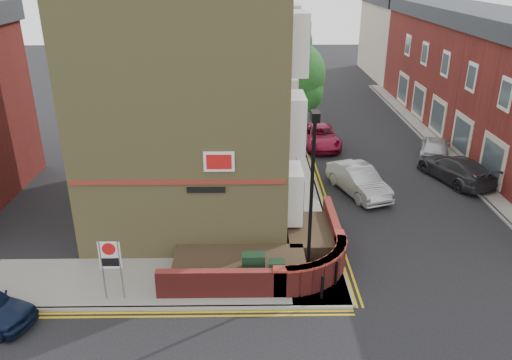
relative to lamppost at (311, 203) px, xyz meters
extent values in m
plane|color=black|center=(-1.60, -1.20, -3.34)|extent=(120.00, 120.00, 0.00)
cube|color=gray|center=(-5.10, 0.30, -3.28)|extent=(13.00, 3.00, 0.12)
cube|color=gray|center=(0.40, 14.80, -3.28)|extent=(2.00, 32.00, 0.12)
cube|color=gray|center=(11.40, 11.80, -3.28)|extent=(4.00, 40.00, 0.12)
cube|color=gray|center=(-5.10, -1.20, -3.28)|extent=(13.00, 0.15, 0.12)
cube|color=gray|center=(1.40, 14.80, -3.28)|extent=(0.15, 32.00, 0.12)
cube|color=gray|center=(9.40, 11.80, -3.28)|extent=(0.15, 40.00, 0.12)
cube|color=gold|center=(-5.10, -1.45, -3.34)|extent=(13.00, 0.28, 0.01)
cube|color=gold|center=(1.65, 14.80, -3.34)|extent=(0.28, 32.00, 0.01)
cube|color=olive|center=(-4.60, 6.80, 2.28)|extent=(8.00, 10.00, 11.00)
cube|color=maroon|center=(-4.60, 1.77, -0.02)|extent=(7.80, 0.06, 0.15)
cube|color=white|center=(-3.10, 1.76, 0.78)|extent=(1.10, 0.05, 0.75)
cube|color=black|center=(-3.60, 1.76, -0.32)|extent=(1.40, 0.04, 0.22)
cylinder|color=black|center=(0.00, 0.00, -0.22)|extent=(0.12, 0.12, 6.00)
cylinder|color=black|center=(0.00, 0.00, -2.82)|extent=(0.20, 0.20, 0.80)
cube|color=black|center=(0.00, 0.00, 2.93)|extent=(0.25, 0.50, 0.30)
cube|color=black|center=(-1.90, 0.10, -2.62)|extent=(0.80, 0.45, 1.20)
cube|color=black|center=(-1.10, -0.20, -2.67)|extent=(0.55, 0.40, 1.10)
cylinder|color=black|center=(0.40, -0.80, -2.77)|extent=(0.11, 0.11, 0.90)
cylinder|color=black|center=(1.00, 0.00, -2.77)|extent=(0.11, 0.11, 0.90)
cylinder|color=slate|center=(-6.90, -0.70, -2.12)|extent=(0.06, 0.06, 2.20)
cylinder|color=slate|center=(-6.30, -0.70, -2.12)|extent=(0.06, 0.06, 2.20)
cube|color=white|center=(-6.60, -0.70, -1.52)|extent=(0.72, 0.04, 1.00)
cylinder|color=red|center=(-6.60, -0.73, -1.27)|extent=(0.44, 0.02, 0.44)
cube|color=maroon|center=(12.90, 15.80, 0.16)|extent=(5.00, 30.00, 7.00)
cube|color=#2B2F33|center=(12.90, 15.80, 4.16)|extent=(5.40, 30.40, 1.00)
cube|color=#BEB09D|center=(12.90, 36.80, 0.16)|extent=(5.00, 12.00, 7.00)
cylinder|color=#382B1E|center=(0.40, 12.80, -0.95)|extent=(0.24, 0.24, 4.55)
sphere|color=#1B501A|center=(0.40, 12.80, 1.65)|extent=(3.64, 3.64, 3.64)
sphere|color=#1B501A|center=(0.80, 12.50, 0.81)|extent=(2.60, 2.60, 2.60)
sphere|color=#1B501A|center=(0.10, 13.20, 1.20)|extent=(2.86, 2.86, 2.86)
cylinder|color=#382B1E|center=(0.40, 20.80, -0.70)|extent=(0.24, 0.24, 5.04)
sphere|color=#1B501A|center=(0.40, 20.80, 2.18)|extent=(4.03, 4.03, 4.03)
sphere|color=#1B501A|center=(0.80, 20.50, 1.24)|extent=(2.88, 2.88, 2.88)
sphere|color=#1B501A|center=(0.10, 21.20, 1.67)|extent=(3.17, 3.17, 3.17)
cylinder|color=#382B1E|center=(0.40, 28.80, -0.84)|extent=(0.24, 0.24, 4.76)
sphere|color=#1B501A|center=(0.40, 28.80, 1.88)|extent=(3.81, 3.81, 3.81)
sphere|color=#1B501A|center=(0.80, 28.50, 0.99)|extent=(2.72, 2.72, 2.72)
sphere|color=#1B501A|center=(0.10, 29.20, 1.40)|extent=(2.99, 2.99, 2.99)
cylinder|color=black|center=(0.80, 23.80, -1.62)|extent=(0.10, 0.10, 3.20)
imported|color=black|center=(0.80, 23.80, 0.48)|extent=(0.20, 0.16, 1.00)
imported|color=#9C9FA3|center=(3.40, 7.91, -2.64)|extent=(2.80, 4.50, 1.40)
imported|color=maroon|center=(2.43, 15.06, -2.71)|extent=(2.36, 4.69, 1.27)
imported|color=#2A292E|center=(8.82, 9.40, -2.66)|extent=(3.29, 5.05, 1.36)
imported|color=#B0B3B8|center=(8.90, 12.80, -2.67)|extent=(2.86, 4.27, 1.35)
camera|label=1|loc=(-2.03, -14.72, 7.18)|focal=35.00mm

